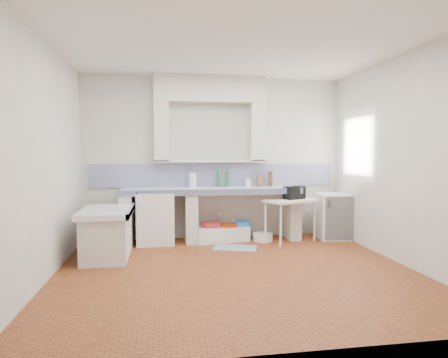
{
  "coord_description": "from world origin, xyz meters",
  "views": [
    {
      "loc": [
        -0.89,
        -4.65,
        1.5
      ],
      "look_at": [
        0.0,
        1.0,
        1.1
      ],
      "focal_mm": 30.61,
      "sensor_mm": 36.0,
      "label": 1
    }
  ],
  "objects": [
    {
      "name": "wall_left",
      "position": [
        -2.25,
        0.0,
        1.4
      ],
      "size": [
        0.0,
        4.5,
        4.5
      ],
      "primitive_type": "plane",
      "rotation": [
        1.57,
        0.0,
        1.57
      ],
      "color": "silver",
      "rests_on": "ground"
    },
    {
      "name": "alcove_mass",
      "position": [
        -0.1,
        1.88,
        2.58
      ],
      "size": [
        1.9,
        0.25,
        0.45
      ],
      "primitive_type": "cube",
      "color": "silver",
      "rests_on": "ground"
    },
    {
      "name": "counter_slab",
      "position": [
        -0.1,
        1.7,
        0.86
      ],
      "size": [
        3.0,
        0.6,
        0.08
      ],
      "primitive_type": "cube",
      "color": "white",
      "rests_on": "ground"
    },
    {
      "name": "water_bottle_b",
      "position": [
        0.3,
        1.85,
        0.17
      ],
      "size": [
        0.09,
        0.09,
        0.34
      ],
      "primitive_type": "cylinder",
      "rotation": [
        0.0,
        0.0,
        -0.01
      ],
      "color": "silver",
      "rests_on": "ground"
    },
    {
      "name": "ceiling",
      "position": [
        0.0,
        0.0,
        2.8
      ],
      "size": [
        4.5,
        4.5,
        0.0
      ],
      "primitive_type": "plane",
      "rotation": [
        3.14,
        0.0,
        0.0
      ],
      "color": "silver",
      "rests_on": "ground"
    },
    {
      "name": "fridge",
      "position": [
        2.01,
        1.55,
        0.39
      ],
      "size": [
        0.56,
        0.56,
        0.79
      ],
      "primitive_type": "cube",
      "rotation": [
        0.0,
        0.0,
        -0.11
      ],
      "color": "white",
      "rests_on": "ground"
    },
    {
      "name": "peninsula_lip",
      "position": [
        -1.37,
        0.9,
        0.66
      ],
      "size": [
        0.04,
        1.1,
        0.1
      ],
      "primitive_type": "cube",
      "color": "navy",
      "rests_on": "ground"
    },
    {
      "name": "counter_pier_left",
      "position": [
        -1.5,
        1.7,
        0.41
      ],
      "size": [
        0.2,
        0.55,
        0.82
      ],
      "primitive_type": "cube",
      "color": "silver",
      "rests_on": "ground"
    },
    {
      "name": "window_frame",
      "position": [
        2.42,
        1.2,
        1.6
      ],
      "size": [
        0.35,
        0.86,
        1.06
      ],
      "primitive_type": "cube",
      "color": "#382011",
      "rests_on": "ground"
    },
    {
      "name": "paper_towel",
      "position": [
        -0.41,
        1.85,
        1.02
      ],
      "size": [
        0.16,
        0.16,
        0.25
      ],
      "primitive_type": "cylinder",
      "rotation": [
        0.0,
        0.0,
        -0.43
      ],
      "color": "white",
      "rests_on": "counter_slab"
    },
    {
      "name": "rug",
      "position": [
        0.2,
        1.14,
        0.01
      ],
      "size": [
        0.75,
        0.57,
        0.01
      ],
      "primitive_type": "cube",
      "rotation": [
        0.0,
        0.0,
        -0.32
      ],
      "color": "teal",
      "rests_on": "ground"
    },
    {
      "name": "counter_lip",
      "position": [
        -0.1,
        1.42,
        0.86
      ],
      "size": [
        3.0,
        0.04,
        0.1
      ],
      "primitive_type": "cube",
      "color": "navy",
      "rests_on": "ground"
    },
    {
      "name": "counter_pier_mid",
      "position": [
        -0.45,
        1.7,
        0.41
      ],
      "size": [
        0.2,
        0.55,
        0.82
      ],
      "primitive_type": "cube",
      "color": "silver",
      "rests_on": "ground"
    },
    {
      "name": "side_table",
      "position": [
        1.19,
        1.43,
        0.36
      ],
      "size": [
        0.98,
        0.79,
        0.04
      ],
      "primitive_type": "cube",
      "rotation": [
        0.0,
        0.0,
        0.42
      ],
      "color": "white",
      "rests_on": "ground"
    },
    {
      "name": "cutting_board",
      "position": [
        0.96,
        1.85,
        1.03
      ],
      "size": [
        0.03,
        0.2,
        0.27
      ],
      "primitive_type": "cube",
      "rotation": [
        0.0,
        0.0,
        0.04
      ],
      "color": "#905D39",
      "rests_on": "counter_slab"
    },
    {
      "name": "green_bottle_a",
      "position": [
        0.04,
        1.85,
        1.05
      ],
      "size": [
        0.07,
        0.07,
        0.29
      ],
      "primitive_type": "cylinder",
      "rotation": [
        0.0,
        0.0,
        -0.06
      ],
      "color": "#216734",
      "rests_on": "counter_slab"
    },
    {
      "name": "sink",
      "position": [
        0.05,
        1.7,
        0.11
      ],
      "size": [
        0.97,
        0.64,
        0.22
      ],
      "primitive_type": "cube",
      "rotation": [
        0.0,
        0.0,
        0.18
      ],
      "color": "white",
      "rests_on": "ground"
    },
    {
      "name": "wall_front",
      "position": [
        0.0,
        -2.0,
        1.4
      ],
      "size": [
        4.5,
        0.0,
        4.5
      ],
      "primitive_type": "plane",
      "rotation": [
        -1.57,
        0.0,
        0.0
      ],
      "color": "silver",
      "rests_on": "ground"
    },
    {
      "name": "soap_bottle",
      "position": [
        0.55,
        1.82,
        1.0
      ],
      "size": [
        0.1,
        0.1,
        0.19
      ],
      "primitive_type": "imported",
      "rotation": [
        0.0,
        0.0,
        0.2
      ],
      "color": "white",
      "rests_on": "counter_slab"
    },
    {
      "name": "bucket_blue",
      "position": [
        0.43,
        1.73,
        0.16
      ],
      "size": [
        0.43,
        0.43,
        0.31
      ],
      "primitive_type": "cylinder",
      "rotation": [
        0.0,
        0.0,
        0.36
      ],
      "color": "blue",
      "rests_on": "ground"
    },
    {
      "name": "wall_right",
      "position": [
        2.25,
        0.0,
        1.4
      ],
      "size": [
        0.0,
        4.5,
        4.5
      ],
      "primitive_type": "plane",
      "rotation": [
        1.57,
        0.0,
        -1.57
      ],
      "color": "silver",
      "rests_on": "ground"
    },
    {
      "name": "stove",
      "position": [
        -1.04,
        1.68,
        0.42
      ],
      "size": [
        0.6,
        0.59,
        0.85
      ],
      "primitive_type": "cube",
      "rotation": [
        0.0,
        0.0,
        0.01
      ],
      "color": "white",
      "rests_on": "ground"
    },
    {
      "name": "basin_white",
      "position": [
        0.75,
        1.55,
        0.07
      ],
      "size": [
        0.43,
        0.43,
        0.13
      ],
      "primitive_type": "cylinder",
      "rotation": [
        0.0,
        0.0,
        -0.37
      ],
      "color": "white",
      "rests_on": "ground"
    },
    {
      "name": "knife_block",
      "position": [
        0.77,
        1.85,
        1.0
      ],
      "size": [
        0.1,
        0.08,
        0.19
      ],
      "primitive_type": "cube",
      "rotation": [
        0.0,
        0.0,
        -0.04
      ],
      "color": "#905D39",
      "rests_on": "counter_slab"
    },
    {
      "name": "counter_pier_right",
      "position": [
        1.3,
        1.7,
        0.41
      ],
      "size": [
        0.2,
        0.55,
        0.82
      ],
      "primitive_type": "cube",
      "color": "silver",
      "rests_on": "ground"
    },
    {
      "name": "water_bottle_a",
      "position": [
        -0.0,
        1.85,
        0.14
      ],
      "size": [
        0.09,
        0.09,
        0.28
      ],
      "primitive_type": "cylinder",
      "rotation": [
        0.0,
        0.0,
        0.21
      ],
      "color": "silver",
      "rests_on": "ground"
    },
    {
      "name": "floor",
      "position": [
        0.0,
        0.0,
        0.0
      ],
      "size": [
        4.5,
        4.5,
        0.0
      ],
      "primitive_type": "plane",
      "color": "brown",
      "rests_on": "ground"
    },
    {
      "name": "green_bottle_b",
      "position": [
        0.19,
        1.85,
        1.04
      ],
      "size": [
        0.08,
        0.08,
        0.28
      ],
      "primitive_type": "cylinder",
      "rotation": [
        0.0,
        0.0,
        0.26
      ],
      "color": "#216734",
      "rests_on": "counter_slab"
    },
    {
      "name": "peninsula_top",
      "position": [
        -1.7,
        0.9,
        0.66
      ],
      "size": [
        0.7,
        1.1,
        0.08
      ],
      "primitive_type": "cube",
      "color": "white",
      "rests_on": "ground"
    },
    {
      "name": "peninsula_base",
      "position": [
        -1.7,
        0.9,
        0.31
      ],
      "size": [
        0.6,
        1.0,
        0.62
      ],
      "primitive_type": "cube",
      "color": "silver",
      "rests_on": "ground"
    },
    {
      "name": "black_bag",
      "position": [
        1.27,
        1.47,
        0.82
      ],
      "size": [
        0.39,
        0.31,
        0.21
      ],
      "primitive_type": "cube",
      "rotation": [
        0.0,
        0.0,
        0.4
      ],
      "color": "black",
      "rests_on": "side_table"
    },
    {
      "name": "bucket_red",
      "position": [
        -0.11,
        1.68,
        0.16
      ],
      "size": [
        0.43,
        0.43,
        0.32
      ],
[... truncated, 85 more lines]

